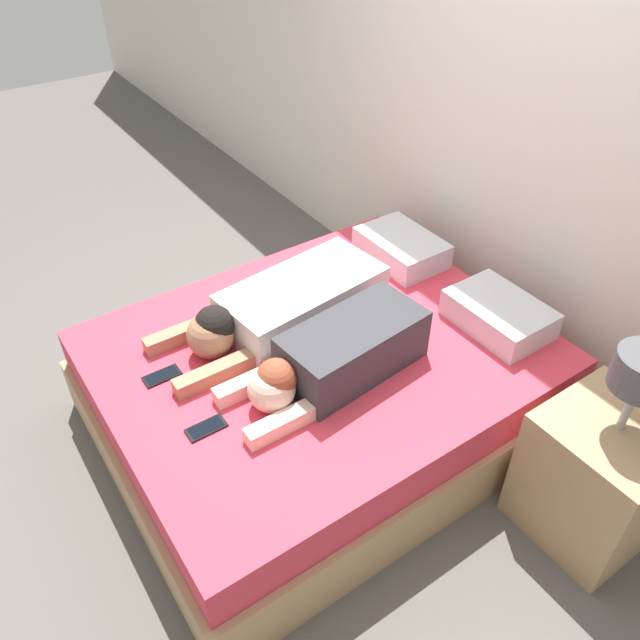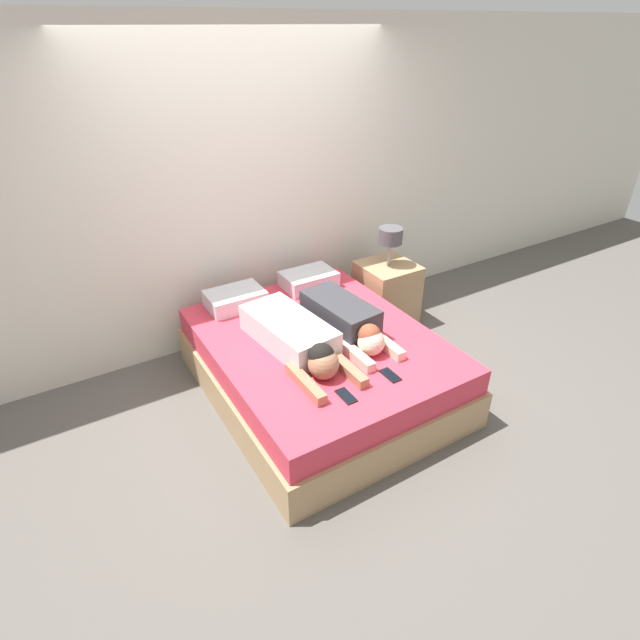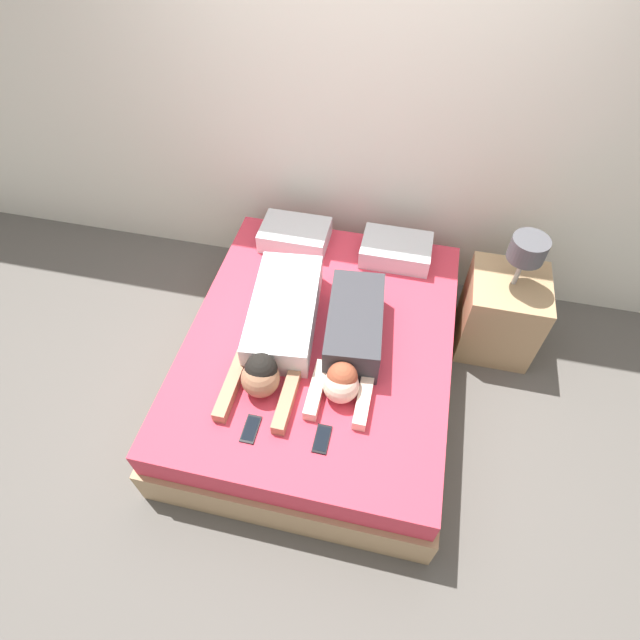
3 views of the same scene
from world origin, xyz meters
name	(u,v)px [view 1 (image 1 of 3)]	position (x,y,z in m)	size (l,w,h in m)	color
ground_plane	(320,420)	(0.00, 0.00, 0.00)	(12.00, 12.00, 0.00)	#5B5651
wall_back	(527,118)	(0.00, 1.14, 1.30)	(12.00, 0.06, 2.60)	silver
bed	(320,385)	(0.00, 0.00, 0.24)	(1.61, 1.97, 0.50)	tan
pillow_head_left	(401,248)	(-0.35, 0.77, 0.56)	(0.46, 0.32, 0.13)	silver
pillow_head_right	(499,314)	(0.35, 0.77, 0.56)	(0.46, 0.32, 0.13)	silver
person_left	(281,307)	(-0.23, -0.06, 0.60)	(0.46, 1.14, 0.24)	silver
person_right	(334,357)	(0.20, -0.07, 0.61)	(0.37, 0.92, 0.24)	#333338
cell_phone_left	(162,376)	(-0.22, -0.67, 0.50)	(0.08, 0.16, 0.01)	black
cell_phone_right	(206,428)	(0.16, -0.64, 0.50)	(0.08, 0.16, 0.01)	black
nightstand	(599,472)	(1.10, 0.60, 0.32)	(0.48, 0.48, 0.95)	tan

